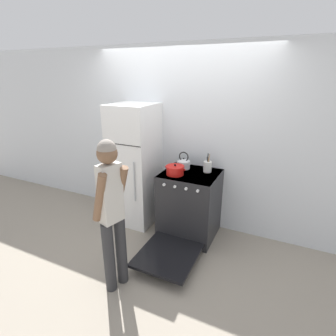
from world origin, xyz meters
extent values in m
plane|color=gray|center=(0.00, 0.00, 0.00)|extent=(14.00, 14.00, 0.00)
cube|color=silver|center=(0.00, 0.03, 1.27)|extent=(10.00, 0.06, 2.55)
cube|color=white|center=(-0.58, -0.31, 0.89)|extent=(0.60, 0.61, 1.77)
cube|color=#2D2D2D|center=(-0.58, -0.62, 1.28)|extent=(0.59, 0.01, 0.01)
cylinder|color=#B2B5BA|center=(-0.40, -0.63, 0.78)|extent=(0.02, 0.02, 0.57)
cube|color=#232326|center=(0.30, -0.34, 0.46)|extent=(0.74, 0.67, 0.92)
cube|color=black|center=(0.30, -0.34, 0.91)|extent=(0.72, 0.66, 0.02)
cube|color=black|center=(0.30, -0.65, 0.45)|extent=(0.64, 0.05, 0.70)
cylinder|color=black|center=(0.13, -0.47, 0.92)|extent=(0.22, 0.22, 0.01)
cylinder|color=black|center=(0.47, -0.47, 0.92)|extent=(0.22, 0.22, 0.01)
cylinder|color=black|center=(0.13, -0.20, 0.92)|extent=(0.22, 0.22, 0.01)
cylinder|color=black|center=(0.47, -0.20, 0.92)|extent=(0.22, 0.22, 0.01)
cylinder|color=silver|center=(0.08, -0.69, 0.85)|extent=(0.04, 0.02, 0.04)
cylinder|color=silver|center=(0.23, -0.69, 0.85)|extent=(0.04, 0.02, 0.04)
cylinder|color=silver|center=(0.37, -0.69, 0.85)|extent=(0.04, 0.02, 0.04)
cylinder|color=silver|center=(0.52, -0.69, 0.85)|extent=(0.04, 0.02, 0.04)
cube|color=black|center=(0.30, -1.04, 0.12)|extent=(0.68, 0.74, 0.04)
cube|color=#99999E|center=(0.30, -0.42, 0.42)|extent=(0.60, 0.37, 0.01)
cylinder|color=red|center=(0.13, -0.47, 0.97)|extent=(0.23, 0.23, 0.10)
cylinder|color=red|center=(0.13, -0.47, 1.03)|extent=(0.24, 0.24, 0.02)
sphere|color=black|center=(0.13, -0.47, 1.05)|extent=(0.03, 0.03, 0.03)
cylinder|color=red|center=(0.01, -0.47, 1.01)|extent=(0.03, 0.02, 0.02)
cylinder|color=red|center=(0.26, -0.47, 1.01)|extent=(0.03, 0.02, 0.02)
cylinder|color=silver|center=(0.14, -0.20, 0.97)|extent=(0.18, 0.18, 0.11)
cone|color=silver|center=(0.14, -0.20, 1.04)|extent=(0.17, 0.17, 0.03)
sphere|color=black|center=(0.14, -0.20, 1.06)|extent=(0.02, 0.02, 0.02)
cone|color=silver|center=(0.23, -0.20, 0.98)|extent=(0.10, 0.03, 0.08)
torus|color=black|center=(0.14, -0.20, 1.09)|extent=(0.14, 0.01, 0.14)
cylinder|color=silver|center=(0.48, -0.20, 0.99)|extent=(0.11, 0.11, 0.14)
cylinder|color=#9E7547|center=(0.50, -0.21, 1.06)|extent=(0.03, 0.03, 0.22)
cylinder|color=#232326|center=(0.48, -0.19, 1.06)|extent=(0.02, 0.04, 0.22)
cylinder|color=#B2B5BA|center=(0.51, -0.19, 1.07)|extent=(0.03, 0.05, 0.24)
cylinder|color=#4C4C51|center=(0.48, -0.18, 1.04)|extent=(0.03, 0.02, 0.18)
cylinder|color=#2D2D30|center=(-0.07, -1.66, 0.40)|extent=(0.12, 0.12, 0.79)
cylinder|color=#2D2D30|center=(-0.03, -1.51, 0.40)|extent=(0.12, 0.12, 0.79)
cube|color=beige|center=(-0.05, -1.58, 1.09)|extent=(0.18, 0.25, 0.59)
cylinder|color=brown|center=(-0.09, -1.70, 1.09)|extent=(0.25, 0.14, 0.53)
cylinder|color=brown|center=(-0.02, -1.46, 1.09)|extent=(0.25, 0.14, 0.53)
sphere|color=brown|center=(-0.05, -1.58, 1.48)|extent=(0.19, 0.19, 0.19)
sphere|color=gray|center=(-0.05, -1.58, 1.53)|extent=(0.18, 0.18, 0.18)
camera|label=1|loc=(1.40, -3.39, 2.16)|focal=28.00mm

